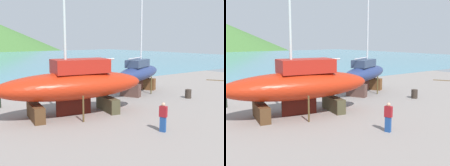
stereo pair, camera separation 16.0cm
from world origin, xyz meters
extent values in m
plane|color=gray|center=(0.00, -5.06, 0.00)|extent=(44.31, 44.31, 0.00)
cube|color=teal|center=(0.00, 52.21, 0.00)|extent=(140.71, 92.39, 0.01)
cube|color=#4E321C|center=(-12.95, -5.04, 0.53)|extent=(1.16, 2.82, 1.07)
cube|color=#433E28|center=(-7.64, -5.97, 0.53)|extent=(1.16, 2.82, 1.07)
cylinder|color=brown|center=(-10.62, -7.36, 0.88)|extent=(0.12, 0.12, 1.75)
cylinder|color=#552F24|center=(-9.97, -3.65, 0.88)|extent=(0.12, 0.12, 1.75)
ellipsoid|color=#B62810|center=(-10.30, -5.51, 2.15)|extent=(11.22, 5.24, 1.96)
cube|color=#43100A|center=(-10.30, -5.51, 0.48)|extent=(2.56, 0.53, 1.37)
cube|color=#A81F15|center=(-9.77, -5.60, 3.52)|extent=(4.18, 2.69, 0.98)
cylinder|color=#B6BEC3|center=(-8.97, -5.74, 3.93)|extent=(3.74, 0.78, 0.13)
cube|color=brown|center=(1.08, -1.12, 0.61)|extent=(1.45, 2.02, 1.22)
cube|color=brown|center=(-2.76, -2.95, 0.61)|extent=(1.45, 2.02, 1.22)
cylinder|color=brown|center=(-1.40, -0.85, 0.87)|extent=(0.12, 0.12, 1.73)
cylinder|color=brown|center=(-0.28, -3.21, 0.87)|extent=(0.12, 0.12, 1.73)
ellipsoid|color=navy|center=(-0.84, -2.03, 2.02)|extent=(8.70, 5.81, 1.45)
cube|color=#421E16|center=(-0.84, -2.03, 0.78)|extent=(1.88, 0.95, 1.02)
cube|color=#31415C|center=(-1.22, -2.22, 3.04)|extent=(3.38, 2.61, 0.73)
cylinder|color=silver|center=(-0.46, -1.85, 8.93)|extent=(0.17, 0.17, 12.50)
cylinder|color=silver|center=(-1.80, -2.49, 3.58)|extent=(2.74, 1.39, 0.12)
cube|color=navy|center=(-7.92, -11.86, 0.45)|extent=(0.30, 0.39, 0.91)
cube|color=maroon|center=(-7.92, -11.86, 1.23)|extent=(0.37, 0.49, 0.64)
sphere|color=tan|center=(-7.92, -11.86, 1.65)|extent=(0.22, 0.22, 0.22)
cylinder|color=#322921|center=(1.01, -6.73, 0.40)|extent=(0.76, 0.76, 0.81)
cylinder|color=olive|center=(-0.56, 2.80, 0.45)|extent=(0.85, 0.85, 0.90)
cylinder|color=navy|center=(3.63, 2.01, 0.44)|extent=(0.87, 0.87, 0.89)
cube|color=brown|center=(2.82, 2.26, 0.05)|extent=(2.23, 2.28, 0.10)
cube|color=brown|center=(12.85, -1.95, 0.05)|extent=(1.27, 2.12, 0.10)
camera|label=1|loc=(-19.80, -22.66, 5.40)|focal=44.73mm
camera|label=2|loc=(-19.67, -22.75, 5.40)|focal=44.73mm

